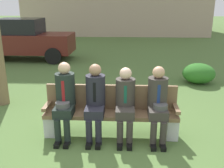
{
  "coord_description": "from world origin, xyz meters",
  "views": [
    {
      "loc": [
        0.44,
        -4.07,
        2.34
      ],
      "look_at": [
        0.2,
        0.52,
        0.85
      ],
      "focal_mm": 41.1,
      "sensor_mm": 36.0,
      "label": 1
    }
  ],
  "objects_px": {
    "seated_man_leftmost": "(65,97)",
    "shrub_near_bench": "(199,73)",
    "seated_man_rightmost": "(158,100)",
    "parked_car_near": "(24,39)",
    "seated_man_centerleft": "(95,98)",
    "seated_man_centerright": "(125,100)",
    "park_bench": "(111,111)"
  },
  "relations": [
    {
      "from": "seated_man_leftmost",
      "to": "seated_man_rightmost",
      "type": "distance_m",
      "value": 1.61
    },
    {
      "from": "seated_man_centerleft",
      "to": "seated_man_centerright",
      "type": "height_order",
      "value": "seated_man_centerleft"
    },
    {
      "from": "park_bench",
      "to": "seated_man_centerright",
      "type": "bearing_deg",
      "value": -27.72
    },
    {
      "from": "seated_man_leftmost",
      "to": "seated_man_centerleft",
      "type": "bearing_deg",
      "value": 0.36
    },
    {
      "from": "seated_man_rightmost",
      "to": "parked_car_near",
      "type": "relative_size",
      "value": 0.33
    },
    {
      "from": "seated_man_leftmost",
      "to": "seated_man_centerright",
      "type": "xyz_separation_m",
      "value": [
        1.06,
        -0.0,
        -0.04
      ]
    },
    {
      "from": "seated_man_centerright",
      "to": "seated_man_rightmost",
      "type": "relative_size",
      "value": 0.98
    },
    {
      "from": "seated_man_centerright",
      "to": "seated_man_rightmost",
      "type": "distance_m",
      "value": 0.56
    },
    {
      "from": "seated_man_rightmost",
      "to": "shrub_near_bench",
      "type": "height_order",
      "value": "seated_man_rightmost"
    },
    {
      "from": "seated_man_rightmost",
      "to": "parked_car_near",
      "type": "distance_m",
      "value": 7.87
    },
    {
      "from": "parked_car_near",
      "to": "shrub_near_bench",
      "type": "bearing_deg",
      "value": -24.79
    },
    {
      "from": "shrub_near_bench",
      "to": "seated_man_leftmost",
      "type": "bearing_deg",
      "value": -134.06
    },
    {
      "from": "seated_man_leftmost",
      "to": "shrub_near_bench",
      "type": "distance_m",
      "value": 4.67
    },
    {
      "from": "shrub_near_bench",
      "to": "park_bench",
      "type": "bearing_deg",
      "value": -127.13
    },
    {
      "from": "park_bench",
      "to": "seated_man_rightmost",
      "type": "height_order",
      "value": "seated_man_rightmost"
    },
    {
      "from": "parked_car_near",
      "to": "seated_man_rightmost",
      "type": "bearing_deg",
      "value": -52.97
    },
    {
      "from": "seated_man_centerleft",
      "to": "parked_car_near",
      "type": "bearing_deg",
      "value": 120.26
    },
    {
      "from": "park_bench",
      "to": "seated_man_centerleft",
      "type": "height_order",
      "value": "seated_man_centerleft"
    },
    {
      "from": "parked_car_near",
      "to": "seated_man_centerleft",
      "type": "bearing_deg",
      "value": -59.74
    },
    {
      "from": "seated_man_rightmost",
      "to": "park_bench",
      "type": "bearing_deg",
      "value": 170.49
    },
    {
      "from": "seated_man_leftmost",
      "to": "seated_man_centerleft",
      "type": "height_order",
      "value": "seated_man_leftmost"
    },
    {
      "from": "seated_man_leftmost",
      "to": "seated_man_centerright",
      "type": "height_order",
      "value": "seated_man_leftmost"
    },
    {
      "from": "shrub_near_bench",
      "to": "parked_car_near",
      "type": "xyz_separation_m",
      "value": [
        -6.36,
        2.94,
        0.54
      ]
    },
    {
      "from": "park_bench",
      "to": "seated_man_rightmost",
      "type": "distance_m",
      "value": 0.87
    },
    {
      "from": "seated_man_centerright",
      "to": "shrub_near_bench",
      "type": "xyz_separation_m",
      "value": [
        2.18,
        3.34,
        -0.41
      ]
    },
    {
      "from": "seated_man_rightmost",
      "to": "parked_car_near",
      "type": "xyz_separation_m",
      "value": [
        -4.74,
        6.28,
        0.12
      ]
    },
    {
      "from": "park_bench",
      "to": "seated_man_centerright",
      "type": "distance_m",
      "value": 0.4
    },
    {
      "from": "seated_man_centerleft",
      "to": "seated_man_centerright",
      "type": "relative_size",
      "value": 1.04
    },
    {
      "from": "seated_man_leftmost",
      "to": "parked_car_near",
      "type": "distance_m",
      "value": 7.01
    },
    {
      "from": "seated_man_centerleft",
      "to": "seated_man_rightmost",
      "type": "relative_size",
      "value": 1.02
    },
    {
      "from": "seated_man_leftmost",
      "to": "shrub_near_bench",
      "type": "relative_size",
      "value": 1.42
    },
    {
      "from": "seated_man_centerright",
      "to": "parked_car_near",
      "type": "xyz_separation_m",
      "value": [
        -4.18,
        6.28,
        0.13
      ]
    }
  ]
}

